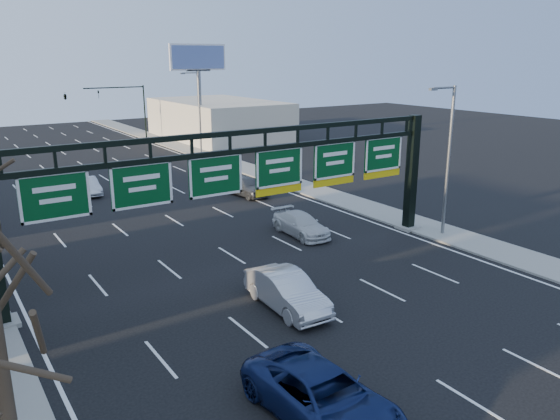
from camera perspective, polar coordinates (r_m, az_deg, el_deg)
ground at (r=22.84m, az=7.33°, el=-12.08°), size 160.00×160.00×0.00m
sidewalk_right at (r=45.08m, az=3.11°, el=2.21°), size 3.00×120.00×0.12m
lane_markings at (r=39.05m, az=-12.15°, el=-0.35°), size 21.60×120.00×0.01m
sign_gantry at (r=27.46m, az=-3.02°, el=3.16°), size 24.60×1.20×7.20m
building_right_distant at (r=73.63m, az=-6.46°, el=9.36°), size 12.00×20.00×5.00m
streetlight_near at (r=33.87m, az=17.10°, el=5.68°), size 2.15×0.22×9.00m
streetlight_far at (r=61.13m, az=-8.52°, el=10.42°), size 2.15×0.22×9.00m
billboard_right at (r=66.49m, az=-8.53°, el=14.28°), size 7.00×0.50×12.00m
traffic_signal_mast at (r=72.84m, az=-18.64°, el=10.95°), size 10.16×0.54×7.00m
car_blue_suv at (r=17.30m, az=4.52°, el=-18.88°), size 2.91×5.86×1.60m
car_silver_sedan at (r=23.90m, az=0.70°, el=-8.47°), size 1.89×4.95×1.61m
car_white_wagon at (r=33.50m, az=2.19°, el=-1.51°), size 2.04×4.67×1.34m
car_grey_far at (r=43.15m, az=-3.65°, el=2.58°), size 2.35×4.77×1.57m
car_silver_distant at (r=45.96m, az=-19.43°, el=2.37°), size 1.56×4.09×1.33m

